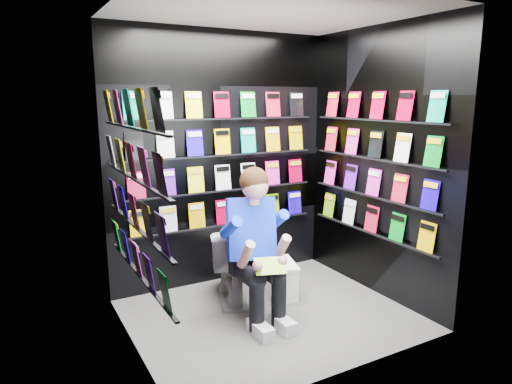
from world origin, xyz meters
TOP-DOWN VIEW (x-y plane):
  - floor at (0.00, 0.00)m, footprint 2.40×2.40m
  - ceiling at (0.00, 0.00)m, footprint 2.40×2.40m
  - wall_back at (0.00, 1.00)m, footprint 2.40×0.04m
  - wall_front at (0.00, -1.00)m, footprint 2.40×0.04m
  - wall_left at (-1.20, 0.00)m, footprint 0.04×2.00m
  - wall_right at (1.20, 0.00)m, footprint 0.04×2.00m
  - comics_back at (0.00, 0.97)m, footprint 2.10×0.06m
  - comics_left at (-1.17, 0.00)m, footprint 0.06×1.70m
  - comics_right at (1.17, 0.00)m, footprint 0.06×1.70m
  - toilet at (-0.15, 0.49)m, footprint 0.64×0.85m
  - longbox at (0.32, 0.32)m, footprint 0.34×0.47m
  - longbox_lid at (0.32, 0.32)m, footprint 0.37×0.49m
  - reader at (-0.15, 0.11)m, footprint 0.79×0.95m
  - held_comic at (-0.15, -0.24)m, footprint 0.28×0.22m

SIDE VIEW (x-z plane):
  - floor at x=0.00m, z-range 0.00..0.00m
  - longbox at x=0.32m, z-range 0.00..0.31m
  - longbox_lid at x=0.32m, z-range 0.31..0.34m
  - toilet at x=-0.15m, z-range 0.00..0.73m
  - held_comic at x=-0.15m, z-range 0.53..0.63m
  - reader at x=-0.15m, z-range 0.05..1.54m
  - wall_back at x=0.00m, z-range 0.00..2.60m
  - wall_front at x=0.00m, z-range 0.00..2.60m
  - wall_left at x=-1.20m, z-range 0.00..2.60m
  - wall_right at x=1.20m, z-range 0.00..2.60m
  - comics_back at x=0.00m, z-range 0.62..1.99m
  - comics_left at x=-1.17m, z-range 0.62..1.99m
  - comics_right at x=1.17m, z-range 0.62..1.99m
  - ceiling at x=0.00m, z-range 2.60..2.60m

